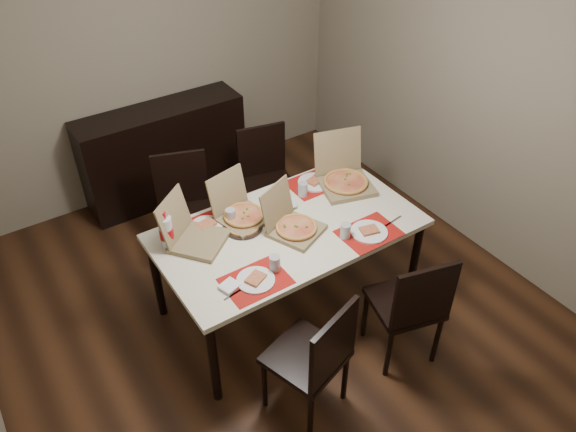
# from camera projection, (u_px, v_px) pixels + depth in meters

# --- Properties ---
(ground) EXTENTS (3.80, 4.00, 0.02)m
(ground) POSITION_uv_depth(u_px,v_px,m) (267.00, 306.00, 4.30)
(ground) COLOR #3E2313
(ground) RESTS_ON ground
(room_walls) EXTENTS (3.84, 4.02, 2.62)m
(room_walls) POSITION_uv_depth(u_px,v_px,m) (224.00, 72.00, 3.51)
(room_walls) COLOR gray
(room_walls) RESTS_ON ground
(sideboard) EXTENTS (1.50, 0.40, 0.90)m
(sideboard) POSITION_uv_depth(u_px,v_px,m) (164.00, 153.00, 5.19)
(sideboard) COLOR black
(sideboard) RESTS_ON ground
(dining_table) EXTENTS (1.80, 1.00, 0.75)m
(dining_table) POSITION_uv_depth(u_px,v_px,m) (288.00, 235.00, 3.90)
(dining_table) COLOR beige
(dining_table) RESTS_ON ground
(chair_near_left) EXTENTS (0.53, 0.53, 0.93)m
(chair_near_left) POSITION_uv_depth(u_px,v_px,m) (316.00, 356.00, 3.29)
(chair_near_left) COLOR black
(chair_near_left) RESTS_ON ground
(chair_near_right) EXTENTS (0.51, 0.51, 0.93)m
(chair_near_right) POSITION_uv_depth(u_px,v_px,m) (411.00, 304.00, 3.61)
(chair_near_right) COLOR black
(chair_near_right) RESTS_ON ground
(chair_far_left) EXTENTS (0.54, 0.54, 0.93)m
(chair_far_left) POSITION_uv_depth(u_px,v_px,m) (185.00, 206.00, 4.45)
(chair_far_left) COLOR black
(chair_far_left) RESTS_ON ground
(chair_far_right) EXTENTS (0.50, 0.50, 0.93)m
(chair_far_right) POSITION_uv_depth(u_px,v_px,m) (266.00, 176.00, 4.78)
(chair_far_right) COLOR black
(chair_far_right) RESTS_ON ground
(setting_near_left) EXTENTS (0.44, 0.30, 0.11)m
(setting_near_left) POSITION_uv_depth(u_px,v_px,m) (258.00, 277.00, 3.45)
(setting_near_left) COLOR #AC0F0B
(setting_near_left) RESTS_ON dining_table
(setting_near_right) EXTENTS (0.51, 0.30, 0.11)m
(setting_near_right) POSITION_uv_depth(u_px,v_px,m) (363.00, 232.00, 3.79)
(setting_near_right) COLOR #AC0F0B
(setting_near_right) RESTS_ON dining_table
(setting_far_left) EXTENTS (0.43, 0.30, 0.11)m
(setting_far_left) POSITION_uv_depth(u_px,v_px,m) (210.00, 224.00, 3.85)
(setting_far_left) COLOR #AC0F0B
(setting_far_left) RESTS_ON dining_table
(setting_far_right) EXTENTS (0.46, 0.30, 0.11)m
(setting_far_right) POSITION_uv_depth(u_px,v_px,m) (312.00, 184.00, 4.23)
(setting_far_right) COLOR #AC0F0B
(setting_far_right) RESTS_ON dining_table
(napkin_loose) EXTENTS (0.16, 0.16, 0.02)m
(napkin_loose) POSITION_uv_depth(u_px,v_px,m) (290.00, 237.00, 3.76)
(napkin_loose) COLOR white
(napkin_loose) RESTS_ON dining_table
(pizza_box_center) EXTENTS (0.43, 0.45, 0.32)m
(pizza_box_center) POSITION_uv_depth(u_px,v_px,m) (292.00, 225.00, 3.79)
(pizza_box_center) COLOR olive
(pizza_box_center) RESTS_ON dining_table
(pizza_box_right) EXTENTS (0.47, 0.50, 0.38)m
(pizza_box_right) POSITION_uv_depth(u_px,v_px,m) (344.00, 179.00, 4.22)
(pizza_box_right) COLOR olive
(pizza_box_right) RESTS_ON dining_table
(pizza_box_left) EXTENTS (0.49, 0.49, 0.33)m
(pizza_box_left) POSITION_uv_depth(u_px,v_px,m) (193.00, 235.00, 3.70)
(pizza_box_left) COLOR olive
(pizza_box_left) RESTS_ON dining_table
(pizza_box_extra) EXTENTS (0.39, 0.41, 0.32)m
(pizza_box_extra) POSITION_uv_depth(u_px,v_px,m) (240.00, 212.00, 3.90)
(pizza_box_extra) COLOR olive
(pizza_box_extra) RESTS_ON dining_table
(faina_plate) EXTENTS (0.27, 0.27, 0.03)m
(faina_plate) POSITION_uv_depth(u_px,v_px,m) (243.00, 227.00, 3.84)
(faina_plate) COLOR black
(faina_plate) RESTS_ON dining_table
(dip_bowl) EXTENTS (0.16, 0.16, 0.03)m
(dip_bowl) POSITION_uv_depth(u_px,v_px,m) (289.00, 204.00, 4.04)
(dip_bowl) COLOR white
(dip_bowl) RESTS_ON dining_table
(soda_bottle) EXTENTS (0.09, 0.09, 0.28)m
(soda_bottle) POSITION_uv_depth(u_px,v_px,m) (166.00, 232.00, 3.63)
(soda_bottle) COLOR silver
(soda_bottle) RESTS_ON dining_table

